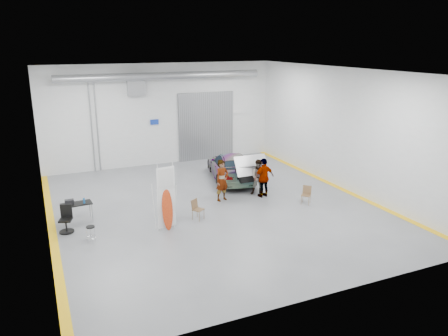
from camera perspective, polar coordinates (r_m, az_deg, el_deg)
name	(u,v)px	position (r m, az deg, el deg)	size (l,w,h in m)	color
ground	(214,206)	(19.83, -1.37, -5.02)	(16.00, 16.00, 0.00)	slate
room_shell	(200,110)	(20.88, -3.18, 7.64)	(14.02, 16.18, 6.01)	silver
sedan_car	(231,166)	(23.44, 0.92, 0.21)	(2.03, 4.98, 1.44)	silver
person_a	(222,180)	(20.25, -0.26, -1.61)	(0.71, 0.47, 1.96)	olive
person_b	(259,177)	(21.10, 4.65, -1.22)	(0.86, 0.66, 1.76)	#55789C
person_c	(264,178)	(20.83, 5.25, -1.26)	(1.11, 0.46, 1.91)	olive
surfboard_display	(166,203)	(17.19, -7.58, -4.61)	(0.77, 0.28, 2.73)	white
folding_chair_near	(198,213)	(18.36, -3.40, -5.92)	(0.56, 0.61, 0.86)	brown
folding_chair_far	(306,198)	(20.38, 10.62, -3.93)	(0.55, 0.62, 0.83)	brown
shop_stool	(91,234)	(17.01, -16.98, -8.30)	(0.33, 0.33, 0.64)	black
work_table	(75,204)	(18.97, -18.94, -4.44)	(1.26, 0.69, 1.00)	gray
office_chair	(66,221)	(18.17, -19.99, -6.49)	(0.59, 0.61, 1.06)	black
trunk_lid	(250,163)	(21.30, 3.44, 0.61)	(1.69, 1.02, 0.04)	silver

